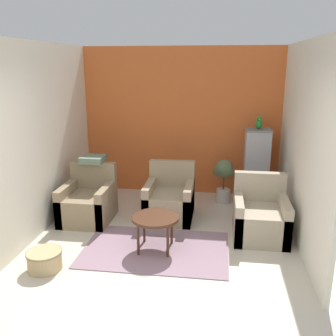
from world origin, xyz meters
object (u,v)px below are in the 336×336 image
Objects in this scene: armchair_right at (260,218)px; potted_plant at (224,176)px; armchair_middle at (170,200)px; birdcage at (256,168)px; armchair_left at (88,203)px; parrot at (259,123)px; wicker_basket at (45,260)px; coffee_table at (155,220)px.

potted_plant is (-0.53, 1.35, 0.22)m from armchair_right.
armchair_middle is 0.65× the size of birdcage.
armchair_left is 3.89× the size of parrot.
armchair_left is at bearing -152.92° from potted_plant.
parrot is 1.12m from potted_plant.
potted_plant is at bearing -179.43° from parrot.
armchair_middle is 2.27m from wicker_basket.
armchair_middle is at bearing 12.60° from armchair_left.
potted_plant is 3.47m from wicker_basket.
armchair_middle is 3.89× the size of parrot.
potted_plant is at bearing 27.08° from armchair_left.
coffee_table is at bearing -91.84° from armchair_middle.
armchair_right is 3.03m from wicker_basket.
birdcage is (0.03, 1.36, 0.38)m from armchair_right.
wicker_basket is at bearing -151.40° from coffee_table.
birdcage is at bearing 44.23° from wicker_basket.
coffee_table is at bearing -114.80° from potted_plant.
parrot is at bearing 22.19° from armchair_left.
birdcage is 0.81m from parrot.
potted_plant reaches higher than coffee_table.
parrot reaches higher than armchair_right.
potted_plant is at bearing 43.09° from armchair_middle.
armchair_right is at bearing 23.48° from coffee_table.
parrot reaches higher than coffee_table.
parrot is at bearing 29.83° from armchair_middle.
parrot reaches higher than birdcage.
parrot is at bearing 44.25° from wicker_basket.
parrot reaches higher than wicker_basket.
coffee_table is 1.17m from armchair_middle.
armchair_right is at bearing -68.51° from potted_plant.
armchair_middle is 2.03× the size of wicker_basket.
potted_plant is (0.88, 0.82, 0.22)m from armchair_middle.
armchair_left is 2.45m from potted_plant.
armchair_left and armchair_middle have the same top height.
armchair_left is 1.00× the size of armchair_right.
coffee_table is 1.53m from armchair_left.
armchair_right reaches higher than wicker_basket.
armchair_right is at bearing -91.36° from parrot.
armchair_right is at bearing -20.62° from armchair_middle.
potted_plant is (-0.56, -0.01, -0.97)m from parrot.
coffee_table is 1.58m from armchair_right.
coffee_table is 2.78× the size of parrot.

